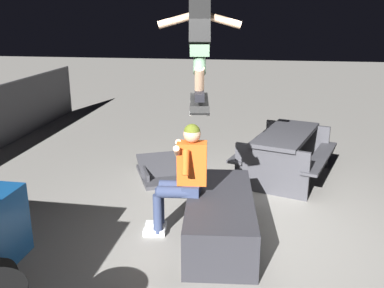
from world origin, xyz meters
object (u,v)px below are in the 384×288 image
object	(u,v)px
skateboard	(199,103)
skater_airborne	(200,38)
ledge_box_main	(220,218)
kicker_ramp	(166,173)
person_sitting_on_ledge	(183,173)
picnic_table_back	(285,148)

from	to	relation	value
skateboard	skater_airborne	world-z (taller)	skater_airborne
ledge_box_main	kicker_ramp	size ratio (longest dim) A/B	1.41
ledge_box_main	skateboard	bearing A→B (deg)	89.90
kicker_ramp	person_sitting_on_ledge	bearing A→B (deg)	-161.68
skateboard	picnic_table_back	size ratio (longest dim) A/B	0.51
skateboard	kicker_ramp	bearing A→B (deg)	23.16
kicker_ramp	ledge_box_main	bearing A→B (deg)	-150.68
person_sitting_on_ledge	picnic_table_back	bearing A→B (deg)	-32.43
person_sitting_on_ledge	kicker_ramp	world-z (taller)	person_sitting_on_ledge
ledge_box_main	skater_airborne	distance (m)	2.06
picnic_table_back	skater_airborne	bearing A→B (deg)	151.60
skater_airborne	picnic_table_back	distance (m)	2.96
skater_airborne	picnic_table_back	bearing A→B (deg)	-28.40
skateboard	kicker_ramp	world-z (taller)	skateboard
ledge_box_main	kicker_ramp	world-z (taller)	ledge_box_main
skateboard	skater_airborne	distance (m)	0.69
skateboard	kicker_ramp	distance (m)	2.55
kicker_ramp	skateboard	bearing A→B (deg)	-156.84
person_sitting_on_ledge	skateboard	xyz separation A→B (m)	(-0.06, -0.20, 0.85)
skateboard	kicker_ramp	size ratio (longest dim) A/B	0.81
person_sitting_on_ledge	skateboard	size ratio (longest dim) A/B	1.31
kicker_ramp	picnic_table_back	bearing A→B (deg)	-82.00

